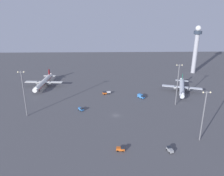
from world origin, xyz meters
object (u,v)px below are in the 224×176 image
control_tower (196,47)px  apron_light_west (178,83)px  fuel_truck (106,93)px  maintenance_van (170,150)px  apron_light_central (204,113)px  catering_truck (141,96)px  airplane_far_stand (44,82)px  baggage_tractor (81,109)px  airplane_near_gate (182,87)px  apron_light_east (24,91)px  cargo_loader (121,149)px

control_tower → apron_light_west: (-41.85, -81.10, -10.71)m
fuel_truck → maintenance_van: bearing=-172.8°
apron_light_west → apron_light_central: size_ratio=1.07×
catering_truck → fuel_truck: size_ratio=0.87×
airplane_far_stand → baggage_tractor: size_ratio=9.53×
apron_light_central → control_tower: bearing=71.7°
airplane_near_gate → baggage_tractor: airplane_near_gate is taller
fuel_truck → baggage_tractor: bearing=135.0°
maintenance_van → baggage_tractor: bearing=122.4°
catering_truck → apron_light_west: size_ratio=0.19×
baggage_tractor → apron_light_east: bearing=-27.9°
maintenance_van → baggage_tractor: same height
airplane_far_stand → fuel_truck: size_ratio=6.40×
airplane_near_gate → cargo_loader: (-55.47, -80.09, -2.84)m
airplane_far_stand → fuel_truck: (55.27, -19.72, -2.75)m
airplane_far_stand → fuel_truck: 58.75m
apron_light_west → maintenance_van: bearing=-108.6°
airplane_near_gate → apron_light_east: 122.18m
airplane_far_stand → airplane_near_gate: bearing=176.7°
maintenance_van → apron_light_central: (18.70, 9.78, 14.79)m
control_tower → apron_light_central: control_tower is taller
cargo_loader → control_tower: bearing=151.7°
fuel_truck → apron_light_west: (50.06, -21.98, 15.66)m
fuel_truck → apron_light_central: (50.15, -67.53, 14.60)m
control_tower → apron_light_east: control_tower is taller
airplane_far_stand → apron_light_west: size_ratio=1.40×
baggage_tractor → apron_light_west: (67.43, 7.94, 15.85)m
airplane_far_stand → baggage_tractor: (37.90, -49.64, -2.93)m
maintenance_van → fuel_truck: bearing=98.7°
maintenance_van → fuel_truck: (-31.45, 77.31, 0.19)m
catering_truck → maintenance_van: size_ratio=1.29×
airplane_near_gate → cargo_loader: bearing=72.5°
catering_truck → cargo_loader: 70.15m
catering_truck → airplane_near_gate: bearing=157.7°
control_tower → maintenance_van: control_tower is taller
control_tower → apron_light_west: 91.89m
airplane_near_gate → airplane_far_stand: (-117.84, 15.78, 0.09)m
airplane_far_stand → apron_light_central: (105.42, -87.26, 11.86)m
catering_truck → maintenance_van: bearing=51.8°
airplane_near_gate → catering_truck: airplane_near_gate is taller
baggage_tractor → apron_light_east: (-34.52, -6.81, 15.91)m
cargo_loader → apron_light_west: bearing=145.4°
airplane_far_stand → catering_truck: 87.01m
baggage_tractor → apron_light_west: 69.72m
baggage_tractor → fuel_truck: fuel_truck is taller
control_tower → airplane_far_stand: 154.19m
airplane_near_gate → airplane_far_stand: 118.90m
apron_light_west → cargo_loader: bearing=-128.4°
airplane_near_gate → catering_truck: 37.99m
catering_truck → fuel_truck: bearing=-60.2°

